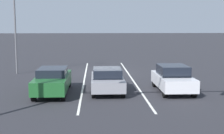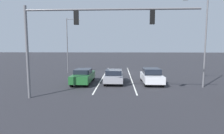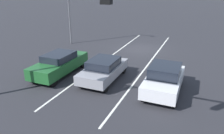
# 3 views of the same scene
# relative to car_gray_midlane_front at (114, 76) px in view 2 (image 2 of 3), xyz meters

# --- Properties ---
(ground_plane) EXTENTS (240.00, 240.00, 0.00)m
(ground_plane) POSITION_rel_car_gray_midlane_front_xyz_m (-0.25, -7.87, -0.73)
(ground_plane) COLOR #28282D
(lane_stripe_left_divider) EXTENTS (0.12, 18.72, 0.01)m
(lane_stripe_left_divider) POSITION_rel_car_gray_midlane_front_xyz_m (-2.00, -4.51, -0.73)
(lane_stripe_left_divider) COLOR silver
(lane_stripe_left_divider) RESTS_ON ground_plane
(lane_stripe_center_divider) EXTENTS (0.12, 18.72, 0.01)m
(lane_stripe_center_divider) POSITION_rel_car_gray_midlane_front_xyz_m (1.51, -4.51, -0.73)
(lane_stripe_center_divider) COLOR silver
(lane_stripe_center_divider) RESTS_ON ground_plane
(car_gray_midlane_front) EXTENTS (1.87, 4.23, 1.40)m
(car_gray_midlane_front) POSITION_rel_car_gray_midlane_front_xyz_m (0.00, 0.00, 0.00)
(car_gray_midlane_front) COLOR gray
(car_gray_midlane_front) RESTS_ON ground_plane
(car_darkgreen_rightlane_front) EXTENTS (1.80, 4.72, 1.50)m
(car_darkgreen_rightlane_front) POSITION_rel_car_gray_midlane_front_xyz_m (3.18, 0.31, 0.04)
(car_darkgreen_rightlane_front) COLOR #1E5928
(car_darkgreen_rightlane_front) RESTS_ON ground_plane
(car_white_leftlane_front) EXTENTS (1.87, 4.13, 1.59)m
(car_white_leftlane_front) POSITION_rel_car_gray_midlane_front_xyz_m (-3.90, 0.22, 0.07)
(car_white_leftlane_front) COLOR silver
(car_white_leftlane_front) RESTS_ON ground_plane
(traffic_signal_gantry) EXTENTS (12.19, 0.37, 6.64)m
(traffic_signal_gantry) POSITION_rel_car_gray_midlane_front_xyz_m (2.28, 5.84, 4.27)
(traffic_signal_gantry) COLOR slate
(traffic_signal_gantry) RESTS_ON ground_plane
(street_lamp_right_shoulder) EXTENTS (1.97, 0.24, 7.94)m
(street_lamp_right_shoulder) POSITION_rel_car_gray_midlane_front_xyz_m (6.85, -7.17, 3.86)
(street_lamp_right_shoulder) COLOR slate
(street_lamp_right_shoulder) RESTS_ON ground_plane
(street_lamp_left_shoulder) EXTENTS (2.26, 0.24, 8.28)m
(street_lamp_left_shoulder) POSITION_rel_car_gray_midlane_front_xyz_m (-8.21, 1.66, 4.07)
(street_lamp_left_shoulder) COLOR slate
(street_lamp_left_shoulder) RESTS_ON ground_plane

